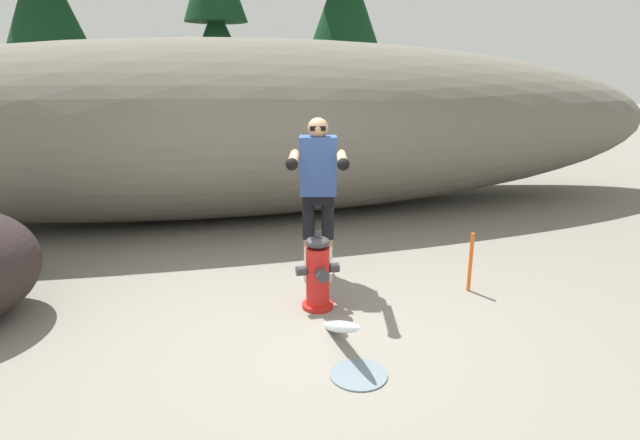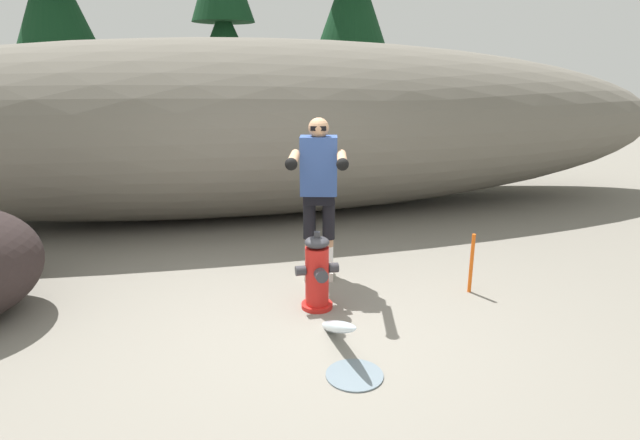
% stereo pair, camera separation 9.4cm
% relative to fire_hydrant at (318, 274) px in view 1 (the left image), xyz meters
% --- Properties ---
extents(ground_plane, '(56.00, 56.00, 0.04)m').
position_rel_fire_hydrant_xyz_m(ground_plane, '(-0.19, -0.27, -0.36)').
color(ground_plane, slate).
extents(dirt_embankment, '(14.19, 3.20, 2.56)m').
position_rel_fire_hydrant_xyz_m(dirt_embankment, '(-0.19, 3.52, 0.94)').
color(dirt_embankment, '#666056').
rests_on(dirt_embankment, ground_plane).
extents(fire_hydrant, '(0.39, 0.34, 0.73)m').
position_rel_fire_hydrant_xyz_m(fire_hydrant, '(0.00, 0.00, 0.00)').
color(fire_hydrant, red).
rests_on(fire_hydrant, ground_plane).
extents(hydrant_water_jet, '(0.42, 1.22, 0.57)m').
position_rel_fire_hydrant_xyz_m(hydrant_water_jet, '(0.00, -0.73, -0.22)').
color(hydrant_water_jet, silver).
rests_on(hydrant_water_jet, ground_plane).
extents(utility_worker, '(0.67, 1.04, 1.68)m').
position_rel_fire_hydrant_xyz_m(utility_worker, '(0.17, 0.65, 0.72)').
color(utility_worker, beige).
rests_on(utility_worker, ground_plane).
extents(pine_tree_left, '(2.24, 2.24, 5.31)m').
position_rel_fire_hydrant_xyz_m(pine_tree_left, '(-0.13, 8.69, 2.49)').
color(pine_tree_left, '#47331E').
rests_on(pine_tree_left, ground_plane).
extents(survey_stake, '(0.04, 0.04, 0.60)m').
position_rel_fire_hydrant_xyz_m(survey_stake, '(1.54, -0.02, -0.04)').
color(survey_stake, '#E55914').
rests_on(survey_stake, ground_plane).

